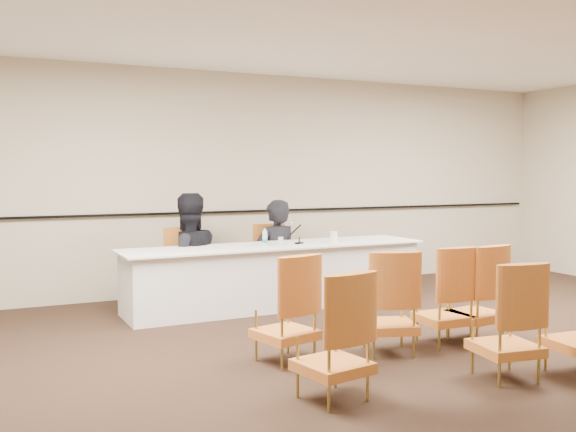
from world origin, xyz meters
The scene contains 20 objects.
floor centered at (0.00, 0.00, 0.00)m, with size 10.00×10.00×0.00m, color black.
ceiling centered at (0.00, 0.00, 3.00)m, with size 10.00×10.00×0.00m, color white.
wall_back centered at (0.00, 4.00, 1.50)m, with size 10.00×0.04×3.00m, color #BDB495.
wall_rail centered at (0.00, 3.96, 1.10)m, with size 9.80×0.04×0.03m, color black.
panel_table centered at (-0.24, 2.77, 0.38)m, with size 3.79×0.88×0.76m, color silver, non-canonical shape.
panelist_main centered at (0.01, 3.34, 0.42)m, with size 0.63×0.41×1.73m, color black.
panelist_main_chair centered at (0.01, 3.34, 0.47)m, with size 0.50×0.50×0.95m, color #B75421, non-canonical shape.
panelist_second centered at (-1.19, 3.31, 0.48)m, with size 0.88×0.69×1.81m, color black.
panelist_second_chair centered at (-1.19, 3.31, 0.47)m, with size 0.50×0.50×0.95m, color #B75421, non-canonical shape.
papers centered at (0.18, 2.76, 0.76)m, with size 0.30×0.22×0.00m, color silver.
microphone centered at (0.06, 2.73, 0.90)m, with size 0.10×0.20×0.28m, color black, non-canonical shape.
water_bottle centered at (-0.41, 2.72, 0.86)m, with size 0.06×0.06×0.21m, color teal, non-canonical shape.
drinking_glass centered at (-0.20, 2.71, 0.81)m, with size 0.06×0.06×0.10m, color silver.
coffee_cup centered at (0.51, 2.67, 0.83)m, with size 0.09×0.09×0.14m, color white.
aud_chair_front_left centered at (-1.11, 0.65, 0.47)m, with size 0.50×0.50×0.95m, color #B75421, non-canonical shape.
aud_chair_front_mid centered at (-0.14, 0.50, 0.47)m, with size 0.50×0.50×0.95m, color #B75421, non-canonical shape.
aud_chair_front_right centered at (0.88, 0.50, 0.47)m, with size 0.50×0.50×0.95m, color #B75421, non-canonical shape.
aud_chair_back_left centered at (-1.20, -0.33, 0.47)m, with size 0.50×0.50×0.95m, color #B75421, non-canonical shape.
aud_chair_back_mid centered at (0.29, -0.51, 0.47)m, with size 0.50×0.50×0.95m, color #B75421, non-canonical shape.
aud_chair_extra centered at (0.51, 0.53, 0.47)m, with size 0.50×0.50×0.95m, color #B75421, non-canonical shape.
Camera 1 is at (-3.44, -4.30, 1.65)m, focal length 40.00 mm.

